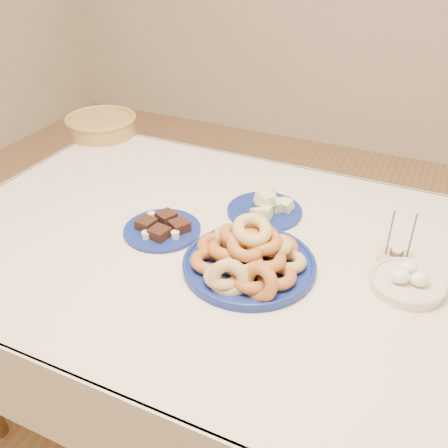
{
  "coord_description": "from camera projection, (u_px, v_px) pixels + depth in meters",
  "views": [
    {
      "loc": [
        0.46,
        -1.03,
        1.55
      ],
      "look_at": [
        0.0,
        -0.05,
        0.85
      ],
      "focal_mm": 40.0,
      "sensor_mm": 36.0,
      "label": 1
    }
  ],
  "objects": [
    {
      "name": "ground",
      "position": [
        230.0,
        415.0,
        1.79
      ],
      "size": [
        5.0,
        5.0,
        0.0
      ],
      "primitive_type": "plane",
      "color": "#976E47",
      "rests_on": "ground"
    },
    {
      "name": "dining_table",
      "position": [
        231.0,
        275.0,
        1.44
      ],
      "size": [
        1.71,
        1.11,
        0.75
      ],
      "color": "brown",
      "rests_on": "ground"
    },
    {
      "name": "donut_platter",
      "position": [
        249.0,
        256.0,
        1.27
      ],
      "size": [
        0.38,
        0.38,
        0.16
      ],
      "rotation": [
        0.0,
        0.0,
        0.1
      ],
      "color": "navy",
      "rests_on": "dining_table"
    },
    {
      "name": "melon_plate",
      "position": [
        266.0,
        206.0,
        1.52
      ],
      "size": [
        0.3,
        0.3,
        0.08
      ],
      "rotation": [
        0.0,
        0.0,
        0.4
      ],
      "color": "navy",
      "rests_on": "dining_table"
    },
    {
      "name": "brownie_plate",
      "position": [
        162.0,
        228.0,
        1.43
      ],
      "size": [
        0.27,
        0.27,
        0.04
      ],
      "rotation": [
        0.0,
        0.0,
        -0.26
      ],
      "color": "navy",
      "rests_on": "dining_table"
    },
    {
      "name": "wicker_basket",
      "position": [
        101.0,
        124.0,
        2.03
      ],
      "size": [
        0.34,
        0.34,
        0.08
      ],
      "rotation": [
        0.0,
        0.0,
        -0.22
      ],
      "color": "olive",
      "rests_on": "dining_table"
    },
    {
      "name": "candle_holder",
      "position": [
        395.0,
        258.0,
        1.31
      ],
      "size": [
        0.1,
        0.1,
        0.15
      ],
      "rotation": [
        0.0,
        0.0,
        0.14
      ],
      "color": "tan",
      "rests_on": "dining_table"
    },
    {
      "name": "egg_bowl",
      "position": [
        407.0,
        281.0,
        1.22
      ],
      "size": [
        0.25,
        0.25,
        0.06
      ],
      "rotation": [
        0.0,
        0.0,
        0.43
      ],
      "color": "beige",
      "rests_on": "dining_table"
    }
  ]
}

